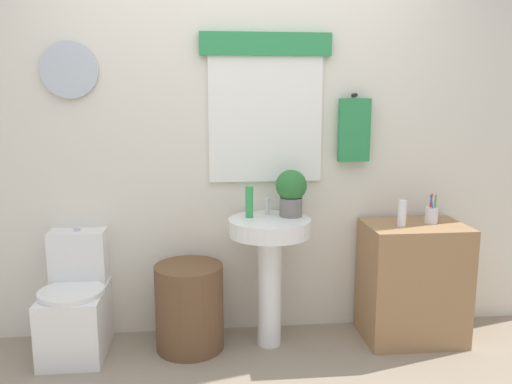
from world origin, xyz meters
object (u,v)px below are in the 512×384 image
object	(u,v)px
potted_plant	(291,191)
toothbrush_cup	(432,215)
wooden_cabinet	(412,282)
toilet	(76,307)
lotion_bottle	(402,213)
soap_bottle	(249,202)
pedestal_sink	(270,252)
laundry_hamper	(189,307)

from	to	relation	value
potted_plant	toothbrush_cup	world-z (taller)	potted_plant
wooden_cabinet	toilet	bearing A→B (deg)	179.10
toothbrush_cup	lotion_bottle	bearing A→B (deg)	-164.57
toilet	potted_plant	world-z (taller)	potted_plant
toilet	potted_plant	bearing A→B (deg)	1.17
soap_bottle	potted_plant	bearing A→B (deg)	2.20
pedestal_sink	wooden_cabinet	size ratio (longest dim) A/B	1.07
toilet	toothbrush_cup	distance (m)	2.28
laundry_hamper	lotion_bottle	xyz separation A→B (m)	(1.31, -0.04, 0.57)
potted_plant	laundry_hamper	bearing A→B (deg)	-174.62
toilet	potted_plant	distance (m)	1.49
pedestal_sink	potted_plant	distance (m)	0.40
toilet	laundry_hamper	world-z (taller)	toilet
soap_bottle	laundry_hamper	bearing A→B (deg)	-172.44
wooden_cabinet	potted_plant	bearing A→B (deg)	175.62
wooden_cabinet	potted_plant	world-z (taller)	potted_plant
toilet	potted_plant	xyz separation A→B (m)	(1.32, 0.03, 0.69)
lotion_bottle	toothbrush_cup	distance (m)	0.23
soap_bottle	toilet	bearing A→B (deg)	-179.09
soap_bottle	potted_plant	xyz separation A→B (m)	(0.26, 0.01, 0.06)
lotion_bottle	pedestal_sink	bearing A→B (deg)	177.19
pedestal_sink	wooden_cabinet	xyz separation A→B (m)	(0.92, -0.00, -0.23)
pedestal_sink	potted_plant	world-z (taller)	potted_plant
laundry_hamper	potted_plant	world-z (taller)	potted_plant
toilet	laundry_hamper	distance (m)	0.69
toilet	laundry_hamper	xyz separation A→B (m)	(0.69, -0.03, -0.02)
toilet	lotion_bottle	bearing A→B (deg)	-2.10
laundry_hamper	potted_plant	size ratio (longest dim) A/B	1.84
potted_plant	lotion_bottle	distance (m)	0.70
potted_plant	lotion_bottle	size ratio (longest dim) A/B	1.78
soap_bottle	pedestal_sink	bearing A→B (deg)	-22.62
laundry_hamper	pedestal_sink	bearing A→B (deg)	0.00
toilet	pedestal_sink	size ratio (longest dim) A/B	0.92
soap_bottle	lotion_bottle	bearing A→B (deg)	-5.50
potted_plant	toilet	bearing A→B (deg)	-178.83
potted_plant	toothbrush_cup	size ratio (longest dim) A/B	1.57
soap_bottle	lotion_bottle	size ratio (longest dim) A/B	1.21
wooden_cabinet	lotion_bottle	bearing A→B (deg)	-159.72
pedestal_sink	soap_bottle	size ratio (longest dim) A/B	4.14
toilet	toothbrush_cup	xyz separation A→B (m)	(2.21, -0.01, 0.53)
wooden_cabinet	soap_bottle	bearing A→B (deg)	177.26
toilet	lotion_bottle	world-z (taller)	lotion_bottle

